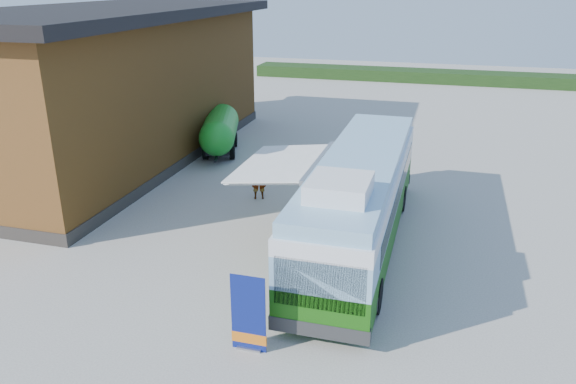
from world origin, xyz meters
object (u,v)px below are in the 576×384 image
(person_a, at_px, (259,179))
(slurry_tanker, at_px, (220,129))
(person_b, at_px, (333,172))
(bus, at_px, (359,198))
(banner, at_px, (249,320))
(picnic_table, at_px, (323,242))

(person_a, relative_size, slurry_tanker, 0.29)
(person_a, relative_size, person_b, 0.92)
(bus, xyz_separation_m, slurry_tanker, (-8.89, 9.17, -0.53))
(bus, height_order, banner, bus)
(person_b, distance_m, slurry_tanker, 8.16)
(banner, bearing_deg, bus, 76.01)
(picnic_table, bearing_deg, person_a, 153.35)
(picnic_table, xyz_separation_m, person_b, (-0.97, 6.28, 0.30))
(slurry_tanker, bearing_deg, person_b, -48.95)
(picnic_table, relative_size, slurry_tanker, 0.33)
(banner, bearing_deg, person_a, 107.32)
(banner, relative_size, slurry_tanker, 0.36)
(banner, height_order, person_b, banner)
(picnic_table, relative_size, person_b, 1.02)
(bus, relative_size, slurry_tanker, 2.13)
(banner, distance_m, picnic_table, 5.32)
(bus, bearing_deg, slurry_tanker, 134.21)
(banner, distance_m, slurry_tanker, 17.37)
(picnic_table, distance_m, person_a, 6.05)
(banner, distance_m, person_a, 10.43)
(bus, xyz_separation_m, banner, (-1.66, -6.61, -0.95))
(person_a, xyz_separation_m, person_b, (2.83, 1.58, 0.08))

